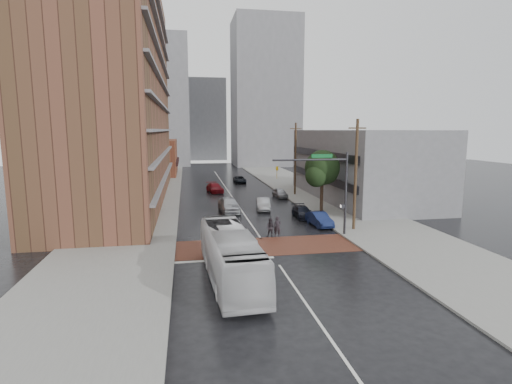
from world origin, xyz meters
name	(u,v)px	position (x,y,z in m)	size (l,w,h in m)	color
ground	(267,248)	(0.00, 0.00, 0.00)	(160.00, 160.00, 0.00)	black
crosswalk	(266,246)	(0.00, 0.50, 0.01)	(14.00, 5.00, 0.02)	brown
sidewalk_west	(146,198)	(-11.50, 25.00, 0.07)	(9.00, 90.00, 0.15)	gray
sidewalk_east	(311,193)	(11.50, 25.00, 0.07)	(9.00, 90.00, 0.15)	gray
apartment_block	(119,90)	(-14.00, 24.00, 14.00)	(10.00, 44.00, 28.00)	brown
storefront_west	(156,157)	(-12.00, 54.00, 3.50)	(8.00, 16.00, 7.00)	brown
building_east	(360,165)	(16.50, 20.00, 4.50)	(11.00, 26.00, 9.00)	gray
distant_tower_west	(153,102)	(-14.00, 78.00, 16.00)	(18.00, 16.00, 32.00)	gray
distant_tower_east	(265,94)	(14.00, 72.00, 18.00)	(16.00, 14.00, 36.00)	gray
distant_tower_center	(205,120)	(0.00, 95.00, 12.00)	(12.00, 10.00, 24.00)	gray
street_tree	(322,170)	(8.52, 12.03, 4.73)	(4.20, 4.10, 6.90)	#332319
signal_mast	(330,182)	(5.85, 2.50, 4.73)	(6.50, 0.30, 7.20)	#2D2D33
utility_pole_near	(356,174)	(8.80, 4.00, 5.14)	(1.60, 0.26, 10.00)	#473321
utility_pole_far	(295,158)	(8.80, 24.00, 5.14)	(1.60, 0.26, 10.00)	#473321
transit_bus	(231,256)	(-3.51, -6.08, 1.54)	(2.59, 11.06, 3.08)	silver
pedestrian_a	(277,227)	(1.48, 3.00, 0.89)	(0.65, 0.43, 1.78)	black
pedestrian_b	(271,228)	(0.90, 3.00, 0.83)	(0.80, 0.63, 1.65)	black
car_travel_a	(229,205)	(-1.50, 13.97, 0.85)	(2.01, 5.00, 1.70)	#ABADB3
car_travel_b	(263,204)	(2.47, 14.57, 0.69)	(1.47, 4.20, 1.38)	#989A9F
car_travel_c	(215,188)	(-2.03, 28.62, 0.66)	(1.86, 4.56, 1.32)	maroon
suv_travel	(240,180)	(2.94, 38.28, 0.57)	(1.89, 4.11, 1.14)	black
car_parked_near	(319,219)	(6.30, 6.23, 0.66)	(1.40, 4.00, 1.32)	#16224F
car_parked_mid	(302,212)	(5.76, 10.00, 0.59)	(1.65, 4.06, 1.18)	black
car_parked_far	(280,193)	(6.30, 22.45, 0.62)	(1.47, 3.66, 1.25)	#9FA1A7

